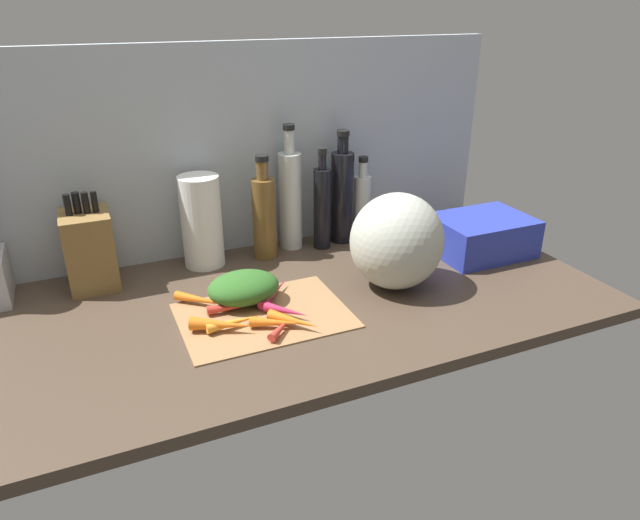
{
  "coord_description": "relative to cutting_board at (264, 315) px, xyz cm",
  "views": [
    {
      "loc": [
        -41.06,
        -121.8,
        70.02
      ],
      "look_at": [
        10.31,
        -4.36,
        11.45
      ],
      "focal_mm": 32.08,
      "sensor_mm": 36.0,
      "label": 1
    }
  ],
  "objects": [
    {
      "name": "ground_plane",
      "position": [
        5.31,
        6.07,
        -1.9
      ],
      "size": [
        170.0,
        80.0,
        3.0
      ],
      "primitive_type": "cube",
      "color": "#47382B"
    },
    {
      "name": "wall_back",
      "position": [
        5.31,
        44.57,
        29.6
      ],
      "size": [
        170.0,
        3.0,
        60.0
      ],
      "primitive_type": "cube",
      "color": "#ADB7C1",
      "rests_on": "ground_plane"
    },
    {
      "name": "cutting_board",
      "position": [
        0.0,
        0.0,
        0.0
      ],
      "size": [
        40.21,
        29.14,
        0.8
      ],
      "primitive_type": "cube",
      "color": "#997047",
      "rests_on": "ground_plane"
    },
    {
      "name": "carrot_0",
      "position": [
        5.41,
        7.33,
        1.52
      ],
      "size": [
        12.27,
        12.82,
        2.23
      ],
      "primitive_type": "cone",
      "rotation": [
        0.0,
        1.57,
        0.82
      ],
      "color": "#B2264C",
      "rests_on": "cutting_board"
    },
    {
      "name": "carrot_1",
      "position": [
        -12.34,
        10.18,
        1.62
      ],
      "size": [
        12.97,
        12.32,
        2.45
      ],
      "primitive_type": "cone",
      "rotation": [
        0.0,
        1.57,
        -0.75
      ],
      "color": "orange",
      "rests_on": "cutting_board"
    },
    {
      "name": "carrot_2",
      "position": [
        4.74,
        -3.12,
        1.62
      ],
      "size": [
        9.56,
        10.03,
        2.43
      ],
      "primitive_type": "cone",
      "rotation": [
        0.0,
        1.57,
        -0.82
      ],
      "color": "#B2264C",
      "rests_on": "cutting_board"
    },
    {
      "name": "carrot_3",
      "position": [
        4.54,
        -8.46,
        1.84
      ],
      "size": [
        10.67,
        11.58,
        2.87
      ],
      "primitive_type": "cone",
      "rotation": [
        0.0,
        1.57,
        -0.85
      ],
      "color": "orange",
      "rests_on": "cutting_board"
    },
    {
      "name": "carrot_4",
      "position": [
        -6.31,
        4.08,
        1.53
      ],
      "size": [
        13.0,
        4.03,
        2.25
      ],
      "primitive_type": "cone",
      "rotation": [
        0.0,
        1.57,
        -0.14
      ],
      "color": "red",
      "rests_on": "cutting_board"
    },
    {
      "name": "carrot_5",
      "position": [
        1.02,
        -7.5,
        1.65
      ],
      "size": [
        12.9,
        8.31,
        2.5
      ],
      "primitive_type": "cone",
      "rotation": [
        0.0,
        1.57,
        -0.48
      ],
      "color": "orange",
      "rests_on": "cutting_board"
    },
    {
      "name": "carrot_6",
      "position": [
        -11.36,
        -3.8,
        2.07
      ],
      "size": [
        14.25,
        9.79,
        3.33
      ],
      "primitive_type": "cone",
      "rotation": [
        0.0,
        1.57,
        -0.5
      ],
      "color": "orange",
      "rests_on": "cutting_board"
    },
    {
      "name": "carrot_7",
      "position": [
        -0.74,
        12.96,
        1.42
      ],
      "size": [
        11.8,
        4.06,
        2.05
      ],
      "primitive_type": "cone",
      "rotation": [
        0.0,
        1.57,
        0.18
      ],
      "color": "red",
      "rests_on": "cutting_board"
    },
    {
      "name": "carrot_8",
      "position": [
        1.31,
        -9.25,
        1.43
      ],
      "size": [
        9.08,
        8.74,
        2.07
      ],
      "primitive_type": "cone",
      "rotation": [
        0.0,
        1.57,
        0.76
      ],
      "color": "red",
      "rests_on": "cutting_board"
    },
    {
      "name": "carrot_9",
      "position": [
        -7.95,
        -3.06,
        1.56
      ],
      "size": [
        13.84,
        3.38,
        2.32
      ],
      "primitive_type": "cone",
      "rotation": [
        0.0,
        1.57,
        0.08
      ],
      "color": "orange",
      "rests_on": "cutting_board"
    },
    {
      "name": "carrot_greens_pile",
      "position": [
        -2.49,
        7.9,
        4.22
      ],
      "size": [
        18.06,
        13.89,
        7.64
      ],
      "primitive_type": "ellipsoid",
      "color": "#2D6023",
      "rests_on": "cutting_board"
    },
    {
      "name": "winter_squash",
      "position": [
        37.47,
        1.84,
        12.36
      ],
      "size": [
        24.69,
        23.87,
        25.51
      ],
      "primitive_type": "ellipsoid",
      "color": "#B2B7A8",
      "rests_on": "ground_plane"
    },
    {
      "name": "knife_block",
      "position": [
        -36.14,
        34.16,
        10.05
      ],
      "size": [
        12.17,
        14.59,
        25.95
      ],
      "color": "brown",
      "rests_on": "ground_plane"
    },
    {
      "name": "paper_towel_roll",
      "position": [
        -5.96,
        35.57,
        12.74
      ],
      "size": [
        11.41,
        11.41,
        26.29
      ],
      "primitive_type": "cylinder",
      "color": "white",
      "rests_on": "ground_plane"
    },
    {
      "name": "bottle_0",
      "position": [
        11.95,
        33.78,
        12.56
      ],
      "size": [
        6.99,
        6.99,
        30.68
      ],
      "color": "brown",
      "rests_on": "ground_plane"
    },
    {
      "name": "bottle_1",
      "position": [
        21.63,
        37.67,
        15.25
      ],
      "size": [
        6.94,
        6.94,
        37.75
      ],
      "color": "silver",
      "rests_on": "ground_plane"
    },
    {
      "name": "bottle_2",
      "position": [
        30.27,
        33.55,
        12.75
      ],
      "size": [
        5.22,
        5.22,
        31.0
      ],
      "color": "black",
      "rests_on": "ground_plane"
    },
    {
      "name": "bottle_3",
      "position": [
        38.07,
        35.98,
        14.68
      ],
      "size": [
        7.03,
        7.03,
        34.99
      ],
      "color": "black",
      "rests_on": "ground_plane"
    },
    {
      "name": "bottle_4",
      "position": [
        45.07,
        35.93,
        10.62
      ],
      "size": [
        5.29,
        5.29,
        26.4
      ],
      "color": "silver",
      "rests_on": "ground_plane"
    },
    {
      "name": "dish_rack",
      "position": [
        72.17,
        10.13,
        5.27
      ],
      "size": [
        27.77,
        21.11,
        11.34
      ],
      "primitive_type": "cube",
      "color": "#2838AD",
      "rests_on": "ground_plane"
    }
  ]
}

